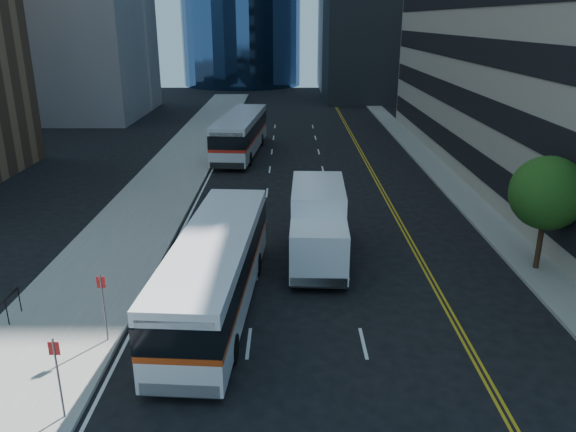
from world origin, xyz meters
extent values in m
plane|color=black|center=(0.00, 0.00, 0.00)|extent=(160.00, 160.00, 0.00)
cube|color=gray|center=(-10.50, 25.00, 0.07)|extent=(5.00, 90.00, 0.15)
cube|color=gray|center=(9.00, 25.00, 0.07)|extent=(2.00, 90.00, 0.15)
cylinder|color=#332114|center=(9.00, 8.00, 1.25)|extent=(0.24, 0.24, 2.20)
sphere|color=#144513|center=(9.00, 8.00, 3.65)|extent=(3.20, 3.20, 3.20)
cube|color=white|center=(-4.88, 4.53, 0.89)|extent=(3.36, 12.04, 1.09)
cube|color=#C13E12|center=(-4.88, 4.53, 1.54)|extent=(3.38, 12.06, 0.22)
cube|color=black|center=(-4.88, 4.53, 2.08)|extent=(3.38, 12.06, 0.89)
cube|color=white|center=(-4.88, 4.53, 2.83)|extent=(3.36, 12.04, 0.50)
cylinder|color=black|center=(-6.28, 1.04, 0.50)|extent=(0.36, 1.01, 0.99)
cylinder|color=black|center=(-3.95, 0.89, 0.50)|extent=(0.36, 1.01, 0.99)
cylinder|color=black|center=(-5.83, 7.77, 0.50)|extent=(0.36, 1.01, 0.99)
cylinder|color=black|center=(-3.50, 7.61, 0.50)|extent=(0.36, 1.01, 0.99)
cube|color=silver|center=(-6.05, 31.16, 0.95)|extent=(3.79, 12.84, 1.16)
cube|color=red|center=(-6.05, 31.16, 1.63)|extent=(3.81, 12.86, 0.23)
cube|color=black|center=(-6.05, 31.16, 2.21)|extent=(3.81, 12.86, 0.95)
cube|color=silver|center=(-6.05, 31.16, 3.00)|extent=(3.79, 12.84, 0.53)
cylinder|color=black|center=(-7.62, 27.48, 0.53)|extent=(0.40, 1.08, 1.05)
cylinder|color=black|center=(-5.12, 27.27, 0.53)|extent=(0.40, 1.08, 1.05)
cylinder|color=black|center=(-7.02, 34.63, 0.53)|extent=(0.40, 1.08, 1.05)
cylinder|color=black|center=(-4.52, 34.42, 0.53)|extent=(0.40, 1.08, 1.05)
cube|color=white|center=(-0.83, 6.69, 1.47)|extent=(2.51, 2.31, 2.12)
cube|color=black|center=(-0.87, 5.73, 1.87)|extent=(2.23, 0.14, 1.11)
cube|color=white|center=(-0.71, 10.23, 2.07)|extent=(2.60, 4.94, 2.63)
cube|color=black|center=(-0.75, 9.12, 0.56)|extent=(2.07, 6.74, 0.25)
cylinder|color=black|center=(-1.94, 6.53, 0.49)|extent=(0.32, 0.98, 0.97)
cylinder|color=black|center=(0.25, 6.45, 0.49)|extent=(0.32, 0.98, 0.97)
cylinder|color=black|center=(-1.75, 11.58, 0.49)|extent=(0.32, 0.98, 0.97)
cylinder|color=black|center=(0.43, 11.51, 0.49)|extent=(0.32, 0.98, 0.97)
camera|label=1|loc=(-2.13, -14.98, 10.66)|focal=35.00mm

